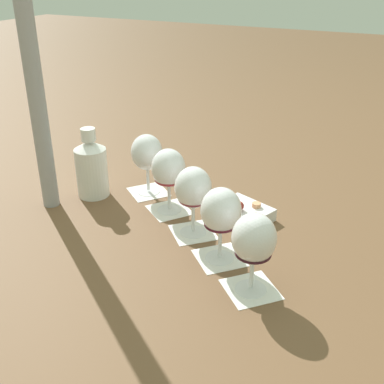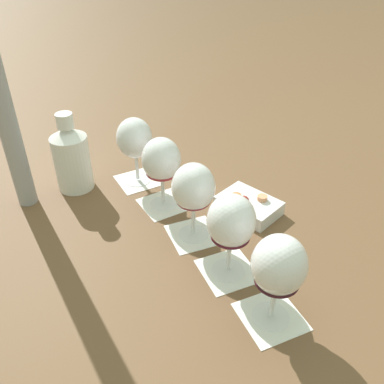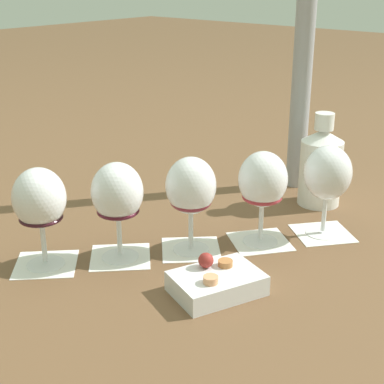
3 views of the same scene
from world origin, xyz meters
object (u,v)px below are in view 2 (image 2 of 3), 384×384
(wine_glass_3, at_px, (231,224))
(wine_glass_0, at_px, (135,141))
(ceramic_vase, at_px, (72,157))
(wine_glass_1, at_px, (161,162))
(wine_glass_2, at_px, (194,189))
(snack_dish, at_px, (249,205))
(wine_glass_4, at_px, (279,268))

(wine_glass_3, bearing_deg, wine_glass_0, 145.00)
(wine_glass_0, bearing_deg, ceramic_vase, -147.50)
(wine_glass_1, bearing_deg, wine_glass_0, 146.53)
(wine_glass_2, height_order, ceramic_vase, ceramic_vase)
(wine_glass_2, xyz_separation_m, snack_dish, (0.09, 0.13, -0.11))
(wine_glass_0, height_order, ceramic_vase, ceramic_vase)
(wine_glass_1, bearing_deg, ceramic_vase, -176.97)
(wine_glass_0, relative_size, wine_glass_1, 1.00)
(snack_dish, bearing_deg, wine_glass_4, -66.98)
(ceramic_vase, relative_size, snack_dish, 1.24)
(wine_glass_4, relative_size, snack_dish, 1.07)
(wine_glass_2, bearing_deg, wine_glass_1, 145.78)
(wine_glass_4, bearing_deg, wine_glass_3, 143.01)
(wine_glass_4, bearing_deg, snack_dish, 113.02)
(wine_glass_4, xyz_separation_m, ceramic_vase, (-0.59, 0.23, -0.03))
(wine_glass_0, xyz_separation_m, snack_dish, (0.32, -0.02, -0.11))
(wine_glass_3, height_order, wine_glass_4, same)
(wine_glass_0, bearing_deg, snack_dish, -3.97)
(wine_glass_1, distance_m, wine_glass_4, 0.42)
(wine_glass_0, xyz_separation_m, ceramic_vase, (-0.14, -0.09, -0.03))
(wine_glass_4, bearing_deg, wine_glass_1, 143.84)
(wine_glass_0, distance_m, snack_dish, 0.34)
(wine_glass_1, relative_size, wine_glass_4, 1.00)
(wine_glass_3, xyz_separation_m, snack_dish, (-0.02, 0.22, -0.11))
(wine_glass_1, bearing_deg, wine_glass_3, -35.75)
(wine_glass_3, distance_m, snack_dish, 0.24)
(wine_glass_1, xyz_separation_m, wine_glass_4, (0.34, -0.25, 0.00))
(wine_glass_3, height_order, ceramic_vase, ceramic_vase)
(wine_glass_2, relative_size, wine_glass_3, 1.00)
(wine_glass_1, bearing_deg, wine_glass_4, -36.16)
(snack_dish, bearing_deg, wine_glass_3, -85.38)
(wine_glass_4, bearing_deg, wine_glass_2, 142.86)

